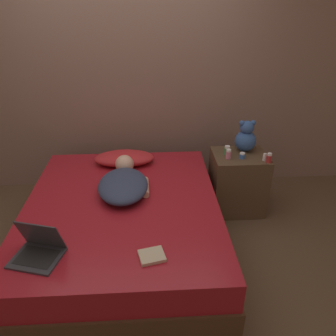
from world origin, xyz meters
The scene contains 14 objects.
ground_plane centered at (0.00, 0.00, 0.00)m, with size 12.00×12.00×0.00m, color brown.
wall_back centered at (0.00, 1.24, 1.30)m, with size 8.00×0.06×2.60m.
bed centered at (0.00, 0.00, 0.26)m, with size 1.63×1.91×0.52m.
nightstand centered at (1.14, 0.59, 0.32)m, with size 0.54×0.44×0.64m.
pillow centered at (-0.02, 0.69, 0.58)m, with size 0.60×0.32×0.13m.
person_lying centered at (0.01, 0.19, 0.60)m, with size 0.45×0.75×0.18m.
laptop centered at (-0.50, -0.60, 0.58)m, with size 0.36×0.33×0.25m.
teddy_bear centered at (1.21, 0.69, 0.78)m, with size 0.21×0.21×0.32m.
bottle_pink centered at (1.00, 0.52, 0.68)m, with size 0.05×0.05×0.10m.
bottle_blue centered at (1.14, 0.51, 0.67)m, with size 0.05×0.05×0.06m.
bottle_green centered at (1.01, 0.61, 0.68)m, with size 0.06×0.06×0.09m.
bottle_white centered at (1.34, 0.46, 0.67)m, with size 0.04×0.04×0.07m.
bottle_red centered at (1.37, 0.42, 0.68)m, with size 0.05×0.05×0.09m.
book centered at (0.24, -0.66, 0.53)m, with size 0.19×0.17×0.02m.
Camera 1 is at (0.25, -2.28, 2.06)m, focal length 35.00 mm.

